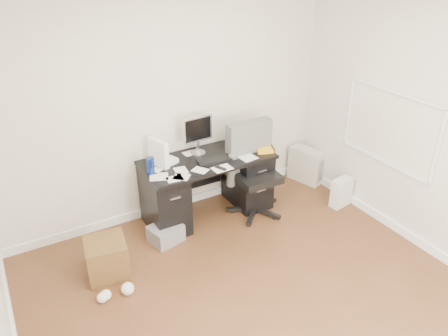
# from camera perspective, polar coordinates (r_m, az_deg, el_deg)

# --- Properties ---
(ground) EXTENTS (4.00, 4.00, 0.00)m
(ground) POSITION_cam_1_polar(r_m,az_deg,el_deg) (4.14, 5.44, -18.12)
(ground) COLOR #4D3119
(ground) RESTS_ON ground
(room_shell) EXTENTS (4.02, 4.02, 2.71)m
(room_shell) POSITION_cam_1_polar(r_m,az_deg,el_deg) (3.21, 6.93, 3.52)
(room_shell) COLOR beige
(room_shell) RESTS_ON ground
(desk) EXTENTS (1.50, 0.70, 0.75)m
(desk) POSITION_cam_1_polar(r_m,az_deg,el_deg) (5.14, -2.12, -2.20)
(desk) COLOR black
(desk) RESTS_ON ground
(loose_papers) EXTENTS (1.10, 0.60, 0.00)m
(loose_papers) POSITION_cam_1_polar(r_m,az_deg,el_deg) (4.85, -3.99, 0.55)
(loose_papers) COLOR white
(loose_papers) RESTS_ON desk
(lcd_monitor) EXTENTS (0.39, 0.24, 0.47)m
(lcd_monitor) POSITION_cam_1_polar(r_m,az_deg,el_deg) (4.99, -3.49, 4.32)
(lcd_monitor) COLOR silver
(lcd_monitor) RESTS_ON desk
(keyboard) EXTENTS (0.45, 0.18, 0.02)m
(keyboard) POSITION_cam_1_polar(r_m,az_deg,el_deg) (4.91, -1.02, 1.14)
(keyboard) COLOR black
(keyboard) RESTS_ON desk
(computer_mouse) EXTENTS (0.07, 0.07, 0.06)m
(computer_mouse) POSITION_cam_1_polar(r_m,az_deg,el_deg) (5.11, 2.69, 2.42)
(computer_mouse) COLOR silver
(computer_mouse) RESTS_ON desk
(travel_mug) EXTENTS (0.08, 0.08, 0.18)m
(travel_mug) POSITION_cam_1_polar(r_m,az_deg,el_deg) (4.67, -9.57, 0.29)
(travel_mug) COLOR navy
(travel_mug) RESTS_ON desk
(white_binder) EXTENTS (0.21, 0.29, 0.31)m
(white_binder) POSITION_cam_1_polar(r_m,az_deg,el_deg) (4.78, -8.57, 1.94)
(white_binder) COLOR white
(white_binder) RESTS_ON desk
(magazine_file) EXTENTS (0.19, 0.25, 0.26)m
(magazine_file) POSITION_cam_1_polar(r_m,az_deg,el_deg) (5.32, 3.54, 4.65)
(magazine_file) COLOR #977649
(magazine_file) RESTS_ON desk
(pen_cup) EXTENTS (0.14, 0.14, 0.27)m
(pen_cup) POSITION_cam_1_polar(r_m,az_deg,el_deg) (5.16, 0.87, 4.01)
(pen_cup) COLOR #522F17
(pen_cup) RESTS_ON desk
(yellow_book) EXTENTS (0.27, 0.30, 0.04)m
(yellow_book) POSITION_cam_1_polar(r_m,az_deg,el_deg) (5.19, 5.24, 2.63)
(yellow_book) COLOR yellow
(yellow_book) RESTS_ON desk
(paper_remote) EXTENTS (0.22, 0.18, 0.02)m
(paper_remote) POSITION_cam_1_polar(r_m,az_deg,el_deg) (4.74, -0.25, 0.04)
(paper_remote) COLOR white
(paper_remote) RESTS_ON desk
(office_chair) EXTENTS (0.65, 0.65, 1.12)m
(office_chair) POSITION_cam_1_polar(r_m,az_deg,el_deg) (5.10, 4.21, -0.46)
(office_chair) COLOR #515351
(office_chair) RESTS_ON ground
(pc_tower) EXTENTS (0.33, 0.50, 0.47)m
(pc_tower) POSITION_cam_1_polar(r_m,az_deg,el_deg) (6.05, 10.66, 0.39)
(pc_tower) COLOR beige
(pc_tower) RESTS_ON ground
(shopping_bag) EXTENTS (0.30, 0.24, 0.37)m
(shopping_bag) POSITION_cam_1_polar(r_m,az_deg,el_deg) (5.59, 15.06, -3.10)
(shopping_bag) COLOR silver
(shopping_bag) RESTS_ON ground
(wicker_basket) EXTENTS (0.44, 0.44, 0.38)m
(wicker_basket) POSITION_cam_1_polar(r_m,az_deg,el_deg) (4.51, -15.06, -11.28)
(wicker_basket) COLOR #4E3217
(wicker_basket) RESTS_ON ground
(desk_printer) EXTENTS (0.39, 0.35, 0.20)m
(desk_printer) POSITION_cam_1_polar(r_m,az_deg,el_deg) (4.88, -7.62, -8.46)
(desk_printer) COLOR slate
(desk_printer) RESTS_ON ground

